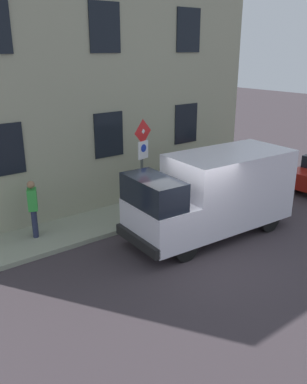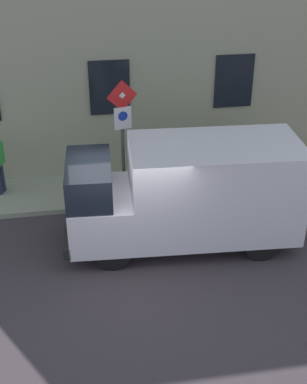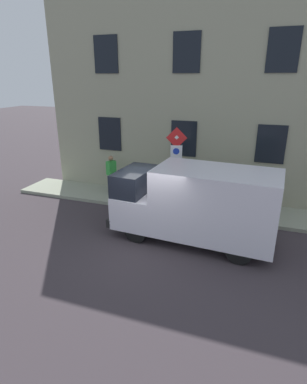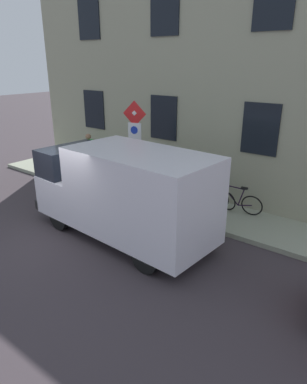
% 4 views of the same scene
% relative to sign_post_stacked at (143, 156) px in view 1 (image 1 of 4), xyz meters
% --- Properties ---
extents(ground_plane, '(80.00, 80.00, 0.00)m').
position_rel_sign_post_stacked_xyz_m(ground_plane, '(-2.47, 0.15, -2.27)').
color(ground_plane, '#3B3337').
extents(sidewalk_slab, '(1.95, 14.70, 0.14)m').
position_rel_sign_post_stacked_xyz_m(sidewalk_slab, '(0.76, 0.15, -2.20)').
color(sidewalk_slab, gray).
rests_on(sidewalk_slab, ground_plane).
extents(building_facade, '(0.75, 12.70, 8.38)m').
position_rel_sign_post_stacked_xyz_m(building_facade, '(2.08, 0.15, 1.92)').
color(building_facade, '#9B9B80').
rests_on(building_facade, ground_plane).
extents(sign_post_stacked, '(0.20, 0.55, 3.16)m').
position_rel_sign_post_stacked_xyz_m(sign_post_stacked, '(0.00, 0.00, 0.00)').
color(sign_post_stacked, '#474C47').
rests_on(sign_post_stacked, sidewalk_slab).
extents(delivery_van, '(2.32, 5.44, 2.50)m').
position_rel_sign_post_stacked_xyz_m(delivery_van, '(-1.92, -1.24, -0.94)').
color(delivery_van, white).
rests_on(delivery_van, ground_plane).
extents(bicycle_black, '(0.46, 1.72, 0.89)m').
position_rel_sign_post_stacked_xyz_m(bicycle_black, '(1.18, -2.99, -1.76)').
color(bicycle_black, black).
rests_on(bicycle_black, sidewalk_slab).
extents(bicycle_green, '(0.46, 1.72, 0.89)m').
position_rel_sign_post_stacked_xyz_m(bicycle_green, '(1.18, -2.20, -1.76)').
color(bicycle_green, black).
rests_on(bicycle_green, sidewalk_slab).
extents(pedestrian, '(0.47, 0.40, 1.72)m').
position_rel_sign_post_stacked_xyz_m(pedestrian, '(0.97, 3.27, -1.20)').
color(pedestrian, '#262B47').
rests_on(pedestrian, sidewalk_slab).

